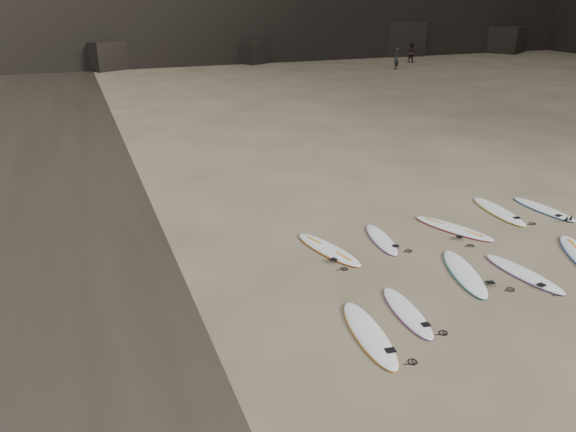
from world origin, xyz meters
name	(u,v)px	position (x,y,z in m)	size (l,w,h in m)	color
ground	(478,278)	(0.00, 0.00, 0.00)	(240.00, 240.00, 0.00)	#897559
surfboard_0	(369,333)	(-3.83, -1.28, 0.05)	(0.63, 2.63, 0.09)	white
surfboard_1	(407,312)	(-2.60, -0.82, 0.04)	(0.55, 2.28, 0.08)	white
surfboard_2	(464,273)	(-0.21, 0.27, 0.05)	(0.64, 2.66, 0.10)	white
surfboard_3	(524,273)	(1.19, -0.29, 0.04)	(0.59, 2.47, 0.09)	white
surfboard_5	(328,249)	(-2.89, 2.81, 0.05)	(0.63, 2.62, 0.09)	white
surfboard_6	(381,239)	(-1.15, 2.89, 0.04)	(0.53, 2.23, 0.08)	white
surfboard_7	(454,228)	(1.30, 2.80, 0.05)	(0.63, 2.64, 0.10)	white
surfboard_8	(499,211)	(3.56, 3.46, 0.05)	(0.64, 2.68, 0.10)	white
surfboard_9	(544,209)	(5.09, 3.09, 0.04)	(0.59, 2.47, 0.09)	white
person_a	(396,59)	(18.85, 35.41, 0.94)	(0.68, 0.45, 1.87)	#232528
person_b	(411,52)	(23.01, 39.44, 0.96)	(0.94, 0.73, 1.93)	black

